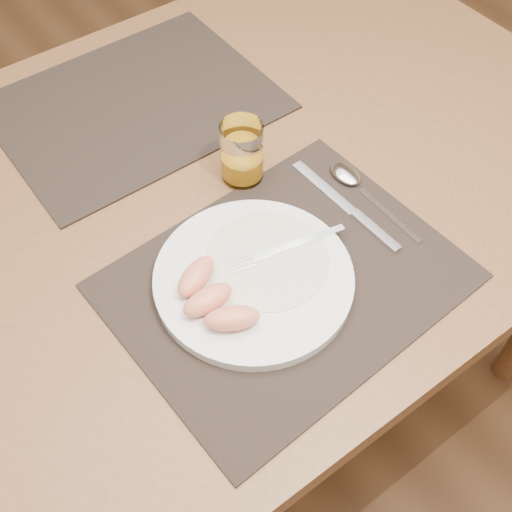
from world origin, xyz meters
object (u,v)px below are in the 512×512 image
object	(u,v)px
plate	(254,279)
juice_glass	(242,155)
placemat_near	(286,281)
table	(200,221)
placemat_far	(135,104)
spoon	(352,179)
fork	(277,251)
knife	(353,212)

from	to	relation	value
plate	juice_glass	size ratio (longest dim) A/B	2.77
placemat_near	juice_glass	xyz separation A→B (m)	(0.07, 0.20, 0.05)
table	placemat_near	size ratio (longest dim) A/B	3.11
placemat_near	plate	world-z (taller)	plate
placemat_far	spoon	size ratio (longest dim) A/B	2.36
fork	placemat_near	bearing A→B (deg)	-108.40
spoon	juice_glass	size ratio (longest dim) A/B	1.96
table	fork	xyz separation A→B (m)	(0.01, -0.18, 0.11)
fork	knife	xyz separation A→B (m)	(0.14, -0.00, -0.02)
juice_glass	placemat_near	bearing A→B (deg)	-109.04
spoon	juice_glass	world-z (taller)	juice_glass
knife	spoon	size ratio (longest dim) A/B	1.15
fork	plate	bearing A→B (deg)	-165.45
juice_glass	placemat_far	bearing A→B (deg)	101.67
fork	spoon	bearing A→B (deg)	15.08
plate	fork	world-z (taller)	fork
plate	juice_glass	world-z (taller)	juice_glass
placemat_near	fork	world-z (taller)	fork
placemat_far	spoon	distance (m)	0.40
fork	knife	bearing A→B (deg)	-0.25
placemat_near	placemat_far	size ratio (longest dim) A/B	1.00
knife	fork	bearing A→B (deg)	179.75
placemat_near	knife	size ratio (longest dim) A/B	2.04
placemat_far	fork	world-z (taller)	fork
table	juice_glass	bearing A→B (deg)	-19.95
placemat_far	table	bearing A→B (deg)	-94.69
placemat_near	knife	bearing A→B (deg)	12.86
fork	juice_glass	xyz separation A→B (m)	(0.06, 0.16, 0.03)
spoon	plate	bearing A→B (deg)	-165.03
spoon	juice_glass	bearing A→B (deg)	138.59
plate	juice_glass	distance (m)	0.20
plate	knife	distance (m)	0.19
plate	knife	xyz separation A→B (m)	(0.19, 0.01, -0.01)
knife	juice_glass	bearing A→B (deg)	118.18
placemat_near	plate	size ratio (longest dim) A/B	1.67
juice_glass	table	bearing A→B (deg)	160.05
placemat_near	placemat_far	world-z (taller)	same
placemat_far	knife	size ratio (longest dim) A/B	2.04
placemat_far	juice_glass	bearing A→B (deg)	-78.33
table	plate	distance (m)	0.22
placemat_far	knife	distance (m)	0.43
placemat_near	juice_glass	world-z (taller)	juice_glass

